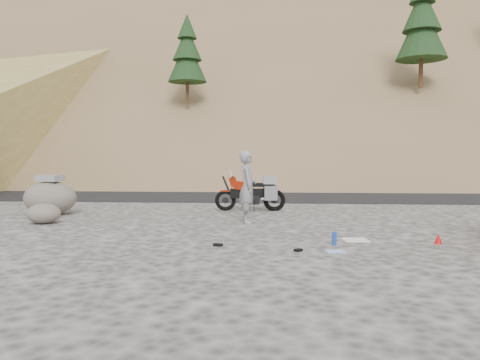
# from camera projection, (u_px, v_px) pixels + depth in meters

# --- Properties ---
(ground) EXTENTS (140.00, 140.00, 0.00)m
(ground) POSITION_uv_depth(u_px,v_px,m) (255.00, 231.00, 10.05)
(ground) COLOR #3D3A38
(ground) RESTS_ON ground
(road) EXTENTS (120.00, 7.00, 0.05)m
(road) POSITION_uv_depth(u_px,v_px,m) (263.00, 194.00, 19.02)
(road) COLOR black
(road) RESTS_ON ground
(hillside) EXTENTS (120.00, 73.00, 46.72)m
(hillside) POSITION_uv_depth(u_px,v_px,m) (269.00, 65.00, 50.13)
(hillside) COLOR brown
(hillside) RESTS_ON ground
(motorcycle) EXTENTS (2.05, 0.68, 1.22)m
(motorcycle) POSITION_uv_depth(u_px,v_px,m) (253.00, 193.00, 13.53)
(motorcycle) COLOR black
(motorcycle) RESTS_ON ground
(man) EXTENTS (0.46, 0.66, 1.73)m
(man) POSITION_uv_depth(u_px,v_px,m) (248.00, 223.00, 11.19)
(man) COLOR gray
(man) RESTS_ON ground
(boulder) EXTENTS (1.73, 1.62, 1.09)m
(boulder) POSITION_uv_depth(u_px,v_px,m) (50.00, 197.00, 12.64)
(boulder) COLOR #57534B
(boulder) RESTS_ON ground
(small_rock) EXTENTS (0.90, 0.83, 0.48)m
(small_rock) POSITION_uv_depth(u_px,v_px,m) (44.00, 214.00, 11.07)
(small_rock) COLOR #57534B
(small_rock) RESTS_ON ground
(gear_white_cloth) EXTENTS (0.52, 0.47, 0.02)m
(gear_white_cloth) POSITION_uv_depth(u_px,v_px,m) (355.00, 240.00, 8.94)
(gear_white_cloth) COLOR white
(gear_white_cloth) RESTS_ON ground
(gear_bottle) EXTENTS (0.10, 0.10, 0.24)m
(gear_bottle) POSITION_uv_depth(u_px,v_px,m) (334.00, 239.00, 8.48)
(gear_bottle) COLOR #1B3EA6
(gear_bottle) RESTS_ON ground
(gear_funnel) EXTENTS (0.16, 0.16, 0.19)m
(gear_funnel) POSITION_uv_depth(u_px,v_px,m) (438.00, 239.00, 8.59)
(gear_funnel) COLOR red
(gear_funnel) RESTS_ON ground
(gear_glove_a) EXTENTS (0.18, 0.15, 0.04)m
(gear_glove_a) POSITION_uv_depth(u_px,v_px,m) (218.00, 245.00, 8.40)
(gear_glove_a) COLOR black
(gear_glove_a) RESTS_ON ground
(gear_glove_b) EXTENTS (0.16, 0.16, 0.04)m
(gear_glove_b) POSITION_uv_depth(u_px,v_px,m) (298.00, 250.00, 7.94)
(gear_glove_b) COLOR black
(gear_glove_b) RESTS_ON ground
(gear_blue_cloth) EXTENTS (0.36, 0.30, 0.01)m
(gear_blue_cloth) POSITION_uv_depth(u_px,v_px,m) (335.00, 251.00, 7.91)
(gear_blue_cloth) COLOR #9CBFF2
(gear_blue_cloth) RESTS_ON ground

